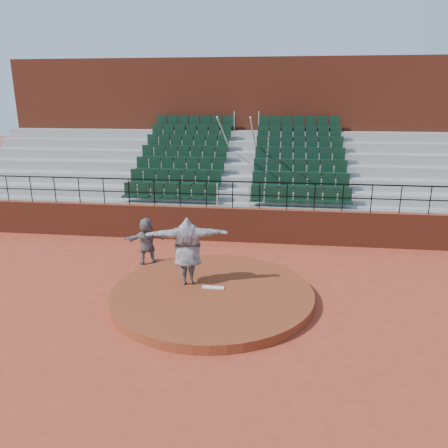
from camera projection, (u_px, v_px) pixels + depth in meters
The scene contains 9 objects.
ground at pixel (212, 299), 11.95m from camera, with size 90.00×90.00×0.00m, color #A73D25.
pitchers_mound at pixel (212, 294), 11.92m from camera, with size 5.50×5.50×0.25m, color brown.
pitching_rubber at pixel (213, 287), 12.02m from camera, with size 0.60×0.15×0.03m, color white.
boundary_wall at pixel (232, 224), 16.52m from camera, with size 24.00×0.30×1.30m, color maroon.
wall_railing at pixel (233, 189), 16.13m from camera, with size 24.04×0.05×1.03m.
seating_deck at pixel (241, 185), 19.76m from camera, with size 24.00×5.97×4.63m.
press_box_facade at pixel (249, 131), 22.93m from camera, with size 24.00×3.00×7.10m, color maroon.
pitcher at pixel (188, 251), 12.07m from camera, with size 2.37×0.64×1.93m, color black.
fielder at pixel (147, 241), 14.24m from camera, with size 1.45×0.46×1.57m, color black.
Camera 1 is at (1.71, -10.75, 5.35)m, focal length 35.00 mm.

